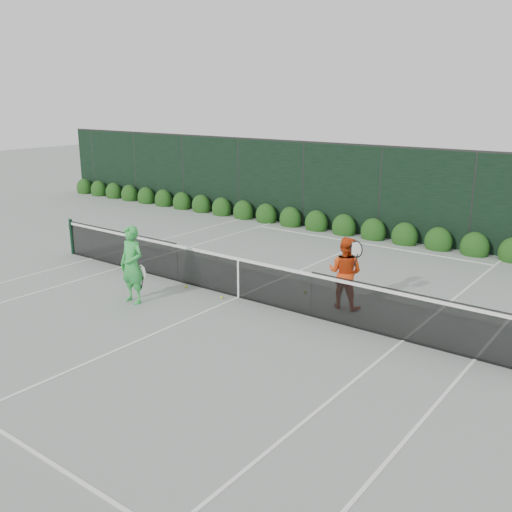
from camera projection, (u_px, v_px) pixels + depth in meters
The scene contains 8 objects.
ground at pixel (239, 297), 13.48m from camera, with size 80.00×80.00×0.00m, color gray.
tennis_net at pixel (238, 276), 13.35m from camera, with size 12.90×0.10×1.07m.
player_woman at pixel (132, 265), 12.94m from camera, with size 0.68×0.44×1.80m.
player_man at pixel (345, 273), 12.64m from camera, with size 0.93×0.70×1.63m.
court_lines at pixel (239, 297), 13.48m from camera, with size 11.03×23.83×0.01m.
windscreen_fence at pixel (150, 262), 10.99m from camera, with size 32.00×21.07×3.06m.
hedge_row at pixel (373, 232), 18.91m from camera, with size 31.66×0.65×0.94m.
tennis_balls at pixel (237, 292), 13.75m from camera, with size 2.66×1.57×0.07m.
Camera 1 is at (7.99, -9.89, 4.60)m, focal length 40.00 mm.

